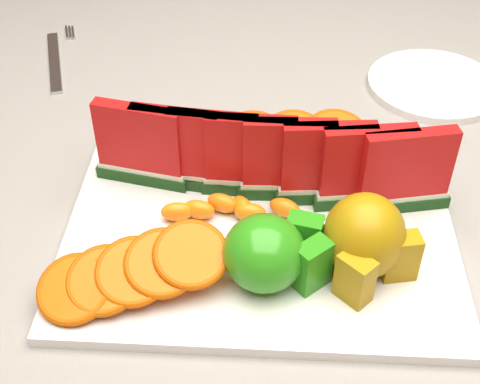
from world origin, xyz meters
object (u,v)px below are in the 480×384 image
at_px(platter, 260,233).
at_px(fork, 56,59).
at_px(apple_cluster, 272,253).
at_px(side_plate, 434,85).
at_px(pear_cluster, 366,240).

bearing_deg(platter, fork, 131.54).
height_order(apple_cluster, fork, apple_cluster).
height_order(side_plate, fork, side_plate).
height_order(apple_cluster, side_plate, apple_cluster).
height_order(platter, apple_cluster, apple_cluster).
xyz_separation_m(pear_cluster, side_plate, (0.13, 0.35, -0.05)).
bearing_deg(apple_cluster, side_plate, 59.55).
height_order(platter, side_plate, platter).
xyz_separation_m(pear_cluster, fork, (-0.41, 0.40, -0.05)).
bearing_deg(platter, apple_cluster, -79.15).
bearing_deg(platter, side_plate, 52.93).
height_order(pear_cluster, fork, pear_cluster).
bearing_deg(side_plate, apple_cluster, -120.45).
bearing_deg(side_plate, pear_cluster, -110.12).
xyz_separation_m(apple_cluster, fork, (-0.32, 0.41, -0.04)).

